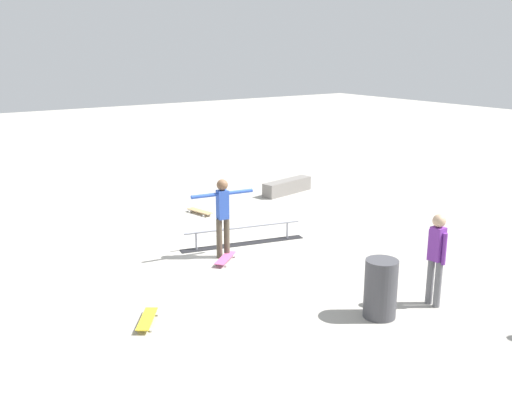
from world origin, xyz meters
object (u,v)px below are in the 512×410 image
at_px(skater_main, 223,213).
at_px(bystander_purple_shirt, 436,255).
at_px(trash_bin, 381,289).
at_px(grind_rail, 243,236).
at_px(skate_ledge, 287,187).
at_px(loose_skateboard_yellow, 147,319).
at_px(loose_skateboard_natural, 200,211).
at_px(skateboard_main, 225,258).

distance_m(skater_main, bystander_purple_shirt, 4.30).
relative_size(bystander_purple_shirt, trash_bin, 1.65).
relative_size(grind_rail, trash_bin, 2.90).
xyz_separation_m(bystander_purple_shirt, trash_bin, (1.05, -0.20, -0.41)).
relative_size(skate_ledge, loose_skateboard_yellow, 2.26).
distance_m(skate_ledge, loose_skateboard_natural, 3.23).
height_order(skater_main, loose_skateboard_natural, skater_main).
bearing_deg(grind_rail, skate_ledge, -125.92).
relative_size(skater_main, bystander_purple_shirt, 1.04).
bearing_deg(loose_skateboard_yellow, skater_main, -18.20).
relative_size(skate_ledge, loose_skateboard_natural, 2.10).
relative_size(skateboard_main, trash_bin, 0.77).
bearing_deg(skateboard_main, loose_skateboard_yellow, 174.03).
xyz_separation_m(skateboard_main, trash_bin, (-0.74, 3.51, 0.41)).
bearing_deg(skate_ledge, bystander_purple_shirt, 70.47).
distance_m(skateboard_main, loose_skateboard_yellow, 2.94).
bearing_deg(skater_main, skateboard_main, -104.31).
bearing_deg(loose_skateboard_yellow, skateboard_main, -20.84).
bearing_deg(skater_main, grind_rail, 38.47).
xyz_separation_m(grind_rail, skateboard_main, (0.89, 0.70, -0.10)).
bearing_deg(grind_rail, bystander_purple_shirt, 114.73).
xyz_separation_m(skate_ledge, loose_skateboard_natural, (3.19, 0.47, -0.13)).
bearing_deg(trash_bin, loose_skateboard_natural, -94.40).
bearing_deg(skateboard_main, loose_skateboard_natural, 29.27).
bearing_deg(skateboard_main, grind_rail, -1.53).
bearing_deg(bystander_purple_shirt, skater_main, 21.41).
distance_m(loose_skateboard_natural, trash_bin, 6.87).
relative_size(grind_rail, skate_ledge, 1.61).
xyz_separation_m(skate_ledge, bystander_purple_shirt, (2.66, 7.51, 0.69)).
relative_size(skateboard_main, bystander_purple_shirt, 0.47).
bearing_deg(bystander_purple_shirt, trash_bin, 77.56).
distance_m(grind_rail, skater_main, 1.19).
xyz_separation_m(skateboard_main, loose_skateboard_natural, (-1.27, -3.33, 0.00)).
relative_size(loose_skateboard_yellow, loose_skateboard_natural, 0.93).
bearing_deg(skateboard_main, skate_ledge, 0.61).
xyz_separation_m(skater_main, bystander_purple_shirt, (-1.69, 3.95, -0.06)).
bearing_deg(trash_bin, loose_skateboard_yellow, -30.50).
bearing_deg(skateboard_main, bystander_purple_shirt, -104.06).
bearing_deg(grind_rail, skateboard_main, 51.43).
bearing_deg(trash_bin, bystander_purple_shirt, 169.31).
bearing_deg(loose_skateboard_yellow, skate_ledge, -16.46).
bearing_deg(grind_rail, loose_skateboard_natural, -85.19).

